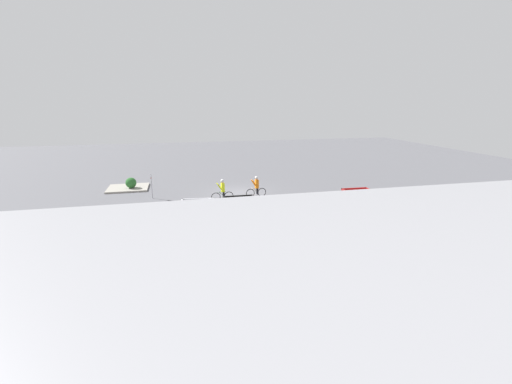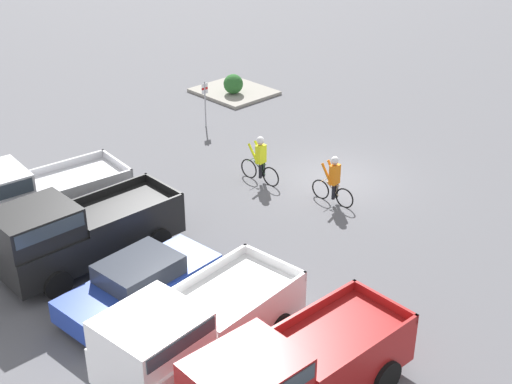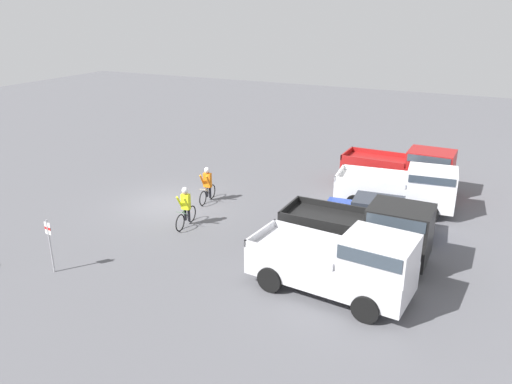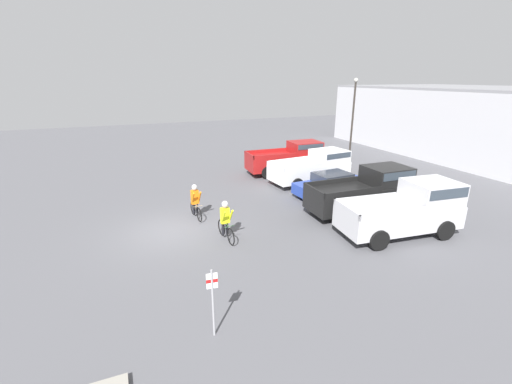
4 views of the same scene
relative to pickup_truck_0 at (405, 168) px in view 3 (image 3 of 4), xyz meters
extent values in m
plane|color=#56565B|center=(6.99, -9.77, -1.17)|extent=(80.00, 80.00, 0.00)
cube|color=maroon|center=(-0.01, -0.44, -0.25)|extent=(2.11, 5.54, 1.03)
cube|color=maroon|center=(0.04, 1.21, 0.67)|extent=(1.85, 2.25, 0.81)
cube|color=#333D47|center=(0.04, 1.21, 0.85)|extent=(1.90, 2.08, 0.36)
cube|color=maroon|center=(-0.97, -1.50, 0.39)|extent=(0.18, 3.29, 0.25)
cube|color=maroon|center=(0.88, -1.56, 0.39)|extent=(0.18, 3.29, 0.25)
cube|color=maroon|center=(-0.10, -3.14, 0.39)|extent=(1.93, 0.14, 0.25)
cylinder|color=black|center=(-0.93, 1.29, -0.73)|extent=(0.25, 0.89, 0.89)
cylinder|color=black|center=(1.01, 1.23, -0.73)|extent=(0.25, 0.89, 0.89)
cylinder|color=black|center=(-1.03, -2.10, -0.73)|extent=(0.25, 0.89, 0.89)
cylinder|color=black|center=(0.90, -2.17, -0.73)|extent=(0.25, 0.89, 0.89)
cube|color=white|center=(2.79, 0.01, -0.33)|extent=(2.57, 5.50, 0.96)
cube|color=white|center=(2.64, 1.60, 0.53)|extent=(2.11, 2.30, 0.76)
cube|color=#333D47|center=(2.64, 1.60, 0.70)|extent=(2.16, 2.13, 0.33)
cube|color=white|center=(1.88, -1.14, 0.27)|extent=(0.38, 3.19, 0.25)
cube|color=white|center=(3.88, -0.96, 0.27)|extent=(0.38, 3.19, 0.25)
cube|color=white|center=(3.03, -2.60, 0.27)|extent=(2.09, 0.27, 0.25)
cylinder|color=black|center=(1.59, 1.56, -0.77)|extent=(0.29, 0.82, 0.81)
cylinder|color=black|center=(3.67, 1.75, -0.77)|extent=(0.29, 0.82, 0.81)
cylinder|color=black|center=(1.90, -1.73, -0.77)|extent=(0.29, 0.82, 0.81)
cylinder|color=black|center=(3.98, -1.53, -0.77)|extent=(0.29, 0.82, 0.81)
cube|color=#233D9E|center=(5.59, -0.12, -0.59)|extent=(2.07, 4.65, 0.62)
cube|color=#2D333D|center=(5.59, -0.12, -0.03)|extent=(1.70, 2.15, 0.52)
cylinder|color=black|center=(4.61, 1.26, -0.86)|extent=(0.23, 0.64, 0.63)
cylinder|color=black|center=(6.33, 1.39, -0.86)|extent=(0.23, 0.64, 0.63)
cylinder|color=black|center=(4.84, -1.63, -0.86)|extent=(0.23, 0.64, 0.63)
cylinder|color=black|center=(6.56, -1.50, -0.86)|extent=(0.23, 0.64, 0.63)
cube|color=black|center=(8.39, -0.38, -0.28)|extent=(2.08, 5.47, 1.04)
cube|color=black|center=(8.42, 1.25, 0.70)|extent=(1.86, 2.21, 0.91)
cube|color=#333D47|center=(8.42, 1.25, 0.90)|extent=(1.92, 2.04, 0.40)
cube|color=black|center=(7.42, -1.45, 0.37)|extent=(0.14, 3.26, 0.25)
cube|color=black|center=(9.32, -1.49, 0.37)|extent=(0.14, 3.26, 0.25)
cube|color=black|center=(8.34, -3.06, 0.37)|extent=(1.98, 0.12, 0.25)
cylinder|color=black|center=(7.43, 1.32, -0.75)|extent=(0.24, 0.84, 0.83)
cylinder|color=black|center=(9.41, 1.28, -0.75)|extent=(0.24, 0.84, 0.83)
cylinder|color=black|center=(7.36, -2.05, -0.75)|extent=(0.24, 0.84, 0.83)
cylinder|color=black|center=(9.34, -2.09, -0.75)|extent=(0.24, 0.84, 0.83)
cube|color=silver|center=(11.19, -0.45, -0.28)|extent=(2.59, 5.52, 0.98)
cube|color=silver|center=(11.35, 1.14, 0.70)|extent=(2.10, 2.31, 0.98)
cube|color=#333D47|center=(11.35, 1.14, 0.91)|extent=(2.14, 2.15, 0.43)
cube|color=silver|center=(10.09, -1.42, 0.33)|extent=(0.40, 3.19, 0.25)
cube|color=silver|center=(12.06, -1.61, 0.33)|extent=(0.40, 3.19, 0.25)
cube|color=silver|center=(10.92, -3.07, 0.33)|extent=(2.06, 0.29, 0.25)
cylinder|color=black|center=(10.33, 1.30, -0.73)|extent=(0.31, 0.90, 0.88)
cylinder|color=black|center=(12.38, 1.09, -0.73)|extent=(0.31, 0.90, 0.88)
cylinder|color=black|center=(9.99, -2.00, -0.73)|extent=(0.31, 0.90, 0.88)
cylinder|color=black|center=(12.04, -2.20, -0.73)|extent=(0.31, 0.90, 0.88)
torus|color=black|center=(9.29, -7.61, -0.82)|extent=(0.75, 0.12, 0.75)
torus|color=black|center=(8.25, -7.70, -0.82)|extent=(0.75, 0.12, 0.75)
cylinder|color=#2D5133|center=(8.77, -7.66, -0.64)|extent=(0.55, 0.08, 0.40)
cylinder|color=#2D5133|center=(8.77, -7.66, -0.42)|extent=(0.58, 0.09, 0.04)
cylinder|color=#2D5133|center=(8.59, -7.67, -0.64)|extent=(0.04, 0.04, 0.37)
cylinder|color=#2D5133|center=(9.16, -7.62, -0.40)|extent=(0.06, 0.46, 0.02)
cylinder|color=black|center=(8.66, -7.58, -0.68)|extent=(0.13, 0.13, 0.56)
cylinder|color=black|center=(8.67, -7.76, -0.68)|extent=(0.13, 0.13, 0.56)
cube|color=yellow|center=(8.72, -7.66, -0.06)|extent=(0.27, 0.38, 0.68)
cylinder|color=yellow|center=(8.91, -7.48, -0.06)|extent=(0.53, 0.14, 0.73)
cylinder|color=yellow|center=(8.94, -7.81, -0.06)|extent=(0.53, 0.14, 0.73)
sphere|color=tan|center=(8.74, -7.66, 0.40)|extent=(0.25, 0.25, 0.25)
sphere|color=silver|center=(8.74, -7.66, 0.46)|extent=(0.27, 0.27, 0.27)
torus|color=black|center=(6.37, -8.27, -0.83)|extent=(0.73, 0.11, 0.72)
torus|color=black|center=(5.37, -8.36, -0.83)|extent=(0.73, 0.11, 0.72)
cylinder|color=tan|center=(5.87, -8.31, -0.66)|extent=(0.52, 0.08, 0.38)
cylinder|color=tan|center=(5.87, -8.31, -0.45)|extent=(0.55, 0.08, 0.04)
cylinder|color=tan|center=(5.69, -8.33, -0.66)|extent=(0.04, 0.04, 0.35)
cylinder|color=tan|center=(6.24, -8.28, -0.43)|extent=(0.06, 0.46, 0.02)
cylinder|color=black|center=(5.76, -8.23, -0.70)|extent=(0.13, 0.13, 0.54)
cylinder|color=black|center=(5.78, -8.41, -0.70)|extent=(0.13, 0.13, 0.54)
cube|color=orange|center=(5.82, -8.32, -0.08)|extent=(0.27, 0.38, 0.69)
cylinder|color=orange|center=(6.00, -8.13, -0.08)|extent=(0.51, 0.13, 0.74)
cylinder|color=orange|center=(6.03, -8.47, -0.08)|extent=(0.51, 0.13, 0.74)
sphere|color=tan|center=(5.84, -8.32, 0.38)|extent=(0.23, 0.23, 0.23)
sphere|color=silver|center=(5.84, -8.32, 0.44)|extent=(0.26, 0.26, 0.26)
cylinder|color=#9E9EA3|center=(14.22, -9.72, -0.15)|extent=(0.06, 0.06, 2.03)
cube|color=white|center=(14.22, -9.72, 0.54)|extent=(0.05, 0.30, 0.45)
cube|color=red|center=(14.22, -9.72, 0.54)|extent=(0.05, 0.30, 0.10)
camera|label=1|loc=(12.02, 18.31, 6.43)|focal=24.00mm
camera|label=2|loc=(-7.92, 8.58, 10.37)|focal=50.00mm
camera|label=3|loc=(25.31, 3.68, 7.77)|focal=35.00mm
camera|label=4|loc=(21.72, -11.56, 5.53)|focal=24.00mm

